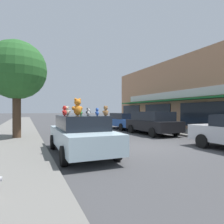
{
  "coord_description": "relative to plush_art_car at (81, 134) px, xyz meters",
  "views": [
    {
      "loc": [
        -5.21,
        -8.07,
        1.72
      ],
      "look_at": [
        -0.76,
        2.21,
        1.64
      ],
      "focal_mm": 32.0,
      "sensor_mm": 36.0,
      "label": 1
    }
  ],
  "objects": [
    {
      "name": "teddy_bear_blue",
      "position": [
        0.49,
        -0.56,
        0.87
      ],
      "size": [
        0.2,
        0.19,
        0.29
      ],
      "rotation": [
        0.0,
        0.0,
        3.85
      ],
      "color": "blue",
      "rests_on": "plush_art_car"
    },
    {
      "name": "parked_car_far_center",
      "position": [
        6.36,
        4.34,
        0.08
      ],
      "size": [
        2.09,
        4.56,
        1.64
      ],
      "color": "black",
      "rests_on": "ground_plane"
    },
    {
      "name": "teddy_bear_white",
      "position": [
        0.29,
        -0.1,
        0.86
      ],
      "size": [
        0.16,
        0.21,
        0.28
      ],
      "rotation": [
        0.0,
        0.0,
        4.25
      ],
      "color": "white",
      "rests_on": "plush_art_car"
    },
    {
      "name": "teddy_bear_green",
      "position": [
        0.21,
        0.78,
        0.84
      ],
      "size": [
        0.16,
        0.16,
        0.24
      ],
      "rotation": [
        0.0,
        0.0,
        2.36
      ],
      "color": "green",
      "rests_on": "plush_art_car"
    },
    {
      "name": "parked_car_far_right",
      "position": [
        6.36,
        8.88,
        -0.01
      ],
      "size": [
        2.09,
        4.63,
        1.49
      ],
      "color": "#1E4793",
      "rests_on": "ground_plane"
    },
    {
      "name": "teddy_bear_red",
      "position": [
        -0.66,
        -0.18,
        0.9
      ],
      "size": [
        0.24,
        0.27,
        0.37
      ],
      "rotation": [
        0.0,
        0.0,
        4.1
      ],
      "color": "red",
      "rests_on": "plush_art_car"
    },
    {
      "name": "plush_art_car",
      "position": [
        0.0,
        0.0,
        0.0
      ],
      "size": [
        2.03,
        4.79,
        1.53
      ],
      "rotation": [
        0.0,
        0.0,
        -0.01
      ],
      "color": "#ADC6D1",
      "rests_on": "ground_plane"
    },
    {
      "name": "ground_plane",
      "position": [
        3.23,
        0.38,
        -0.8
      ],
      "size": [
        260.0,
        260.0,
        0.0
      ],
      "primitive_type": "plane",
      "color": "#424244"
    },
    {
      "name": "street_tree",
      "position": [
        -2.48,
        5.32,
        3.28
      ],
      "size": [
        3.44,
        3.44,
        5.71
      ],
      "color": "#473323",
      "rests_on": "sidewalk_near"
    },
    {
      "name": "teddy_bear_cream",
      "position": [
        -0.47,
        0.32,
        0.9
      ],
      "size": [
        0.28,
        0.22,
        0.37
      ],
      "rotation": [
        0.0,
        0.0,
        2.63
      ],
      "color": "beige",
      "rests_on": "plush_art_car"
    },
    {
      "name": "teddy_bear_brown",
      "position": [
        0.59,
        -1.17,
        0.9
      ],
      "size": [
        0.28,
        0.2,
        0.37
      ],
      "rotation": [
        0.0,
        0.0,
        3.51
      ],
      "color": "olive",
      "rests_on": "plush_art_car"
    },
    {
      "name": "teddy_bear_black",
      "position": [
        0.53,
        0.76,
        0.87
      ],
      "size": [
        0.23,
        0.19,
        0.31
      ],
      "rotation": [
        0.0,
        0.0,
        2.59
      ],
      "color": "black",
      "rests_on": "plush_art_car"
    },
    {
      "name": "teddy_bear_giant",
      "position": [
        -0.1,
        0.09,
        1.05
      ],
      "size": [
        0.52,
        0.38,
        0.68
      ],
      "rotation": [
        0.0,
        0.0,
        3.53
      ],
      "color": "orange",
      "rests_on": "plush_art_car"
    }
  ]
}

